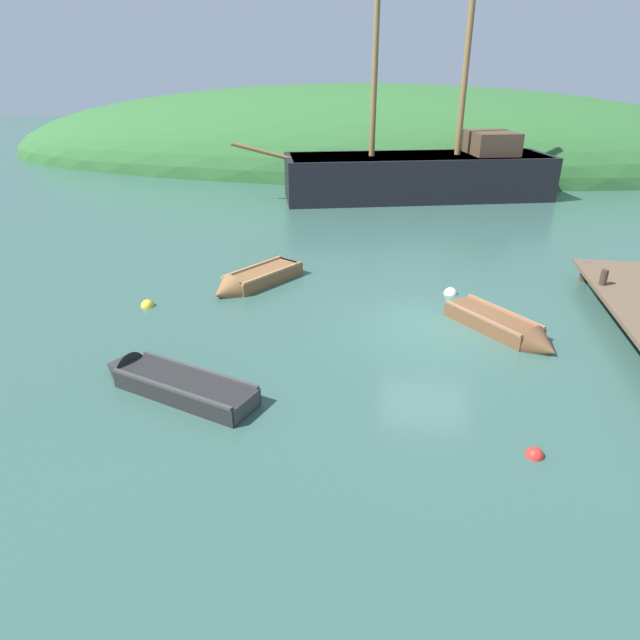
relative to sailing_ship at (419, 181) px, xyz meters
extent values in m
plane|color=#33564C|center=(0.46, -15.99, -0.85)|extent=(120.00, 120.00, 0.00)
cylinder|color=#3A2D21|center=(5.38, -11.62, -0.85)|extent=(0.28, 0.28, 1.21)
cylinder|color=#3A2D21|center=(5.28, -13.63, -0.02)|extent=(0.20, 0.20, 0.45)
ellipsoid|color=#2D602D|center=(-3.78, 12.38, -0.85)|extent=(55.26, 20.76, 10.39)
cube|color=black|center=(-0.13, -0.04, -0.17)|extent=(14.04, 7.34, 2.97)
cube|color=#997A51|center=(-0.13, -0.04, 1.27)|extent=(13.44, 6.90, 0.10)
cylinder|color=olive|center=(-7.79, -2.21, 1.62)|extent=(2.89, 1.00, 0.97)
cylinder|color=olive|center=(-2.48, -0.70, 5.74)|extent=(0.28, 0.28, 8.85)
cylinder|color=olive|center=(1.82, 0.52, 5.30)|extent=(0.30, 0.30, 7.97)
cube|color=#4C3828|center=(3.51, 1.00, 1.87)|extent=(2.84, 3.15, 1.10)
cube|color=brown|center=(2.04, -15.79, -0.73)|extent=(2.45, 2.58, 0.49)
cone|color=brown|center=(3.13, -17.01, -0.73)|extent=(1.11, 1.09, 0.90)
cube|color=#8E6242|center=(1.20, -14.86, -0.65)|extent=(0.72, 0.66, 0.34)
cube|color=#8E6242|center=(2.34, -16.13, -0.54)|extent=(0.77, 0.72, 0.05)
cube|color=#8E6242|center=(1.73, -15.45, -0.54)|extent=(0.77, 0.72, 0.05)
cube|color=#8E6242|center=(1.71, -16.08, -0.45)|extent=(1.77, 1.96, 0.07)
cube|color=#8E6242|center=(2.36, -15.50, -0.45)|extent=(1.77, 1.96, 0.07)
cube|color=brown|center=(-4.82, -13.42, -0.73)|extent=(2.23, 2.83, 0.50)
cone|color=brown|center=(-5.67, -14.87, -0.73)|extent=(1.17, 1.07, 0.96)
cube|color=#AE7B4F|center=(-4.17, -12.31, -0.65)|extent=(0.85, 0.56, 0.35)
cube|color=#AE7B4F|center=(-5.06, -13.83, -0.54)|extent=(0.90, 0.63, 0.05)
cube|color=#AE7B4F|center=(-4.58, -13.02, -0.54)|extent=(0.90, 0.63, 0.05)
cube|color=#AE7B4F|center=(-5.22, -13.18, -0.45)|extent=(1.40, 2.31, 0.07)
cube|color=#AE7B4F|center=(-4.42, -13.66, -0.45)|extent=(1.40, 2.31, 0.07)
cube|color=black|center=(-4.68, -20.28, -0.72)|extent=(3.31, 1.95, 0.50)
cone|color=black|center=(-6.54, -19.64, -0.72)|extent=(1.02, 1.12, 0.92)
cube|color=#3B3B3B|center=(-3.23, -20.78, -0.65)|extent=(0.40, 0.86, 0.35)
cube|color=#3B3B3B|center=(-5.21, -20.10, -0.53)|extent=(0.46, 0.90, 0.05)
cube|color=#3B3B3B|center=(-4.16, -20.46, -0.53)|extent=(0.46, 0.90, 0.05)
cube|color=#3B3B3B|center=(-4.54, -19.86, -0.44)|extent=(2.96, 1.09, 0.07)
cube|color=#3B3B3B|center=(-4.83, -20.70, -0.44)|extent=(2.96, 1.09, 0.07)
sphere|color=white|center=(1.08, -13.51, -0.85)|extent=(0.40, 0.40, 0.40)
sphere|color=yellow|center=(-7.61, -15.93, -0.85)|extent=(0.39, 0.39, 0.39)
sphere|color=red|center=(2.22, -21.13, -0.85)|extent=(0.33, 0.33, 0.33)
camera|label=1|loc=(-0.24, -29.64, 5.49)|focal=31.14mm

